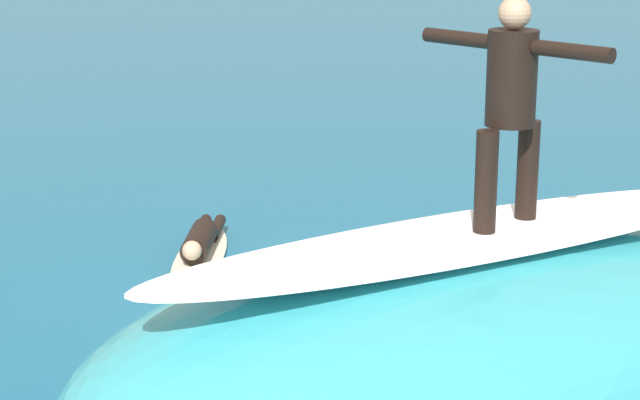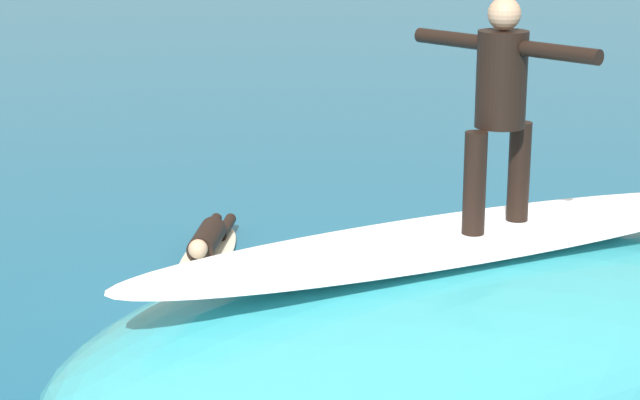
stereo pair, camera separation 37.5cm
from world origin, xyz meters
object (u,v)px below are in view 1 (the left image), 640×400
(surfer_riding, at_px, (511,96))
(surfer_paddling, at_px, (201,239))
(surfboard_riding, at_px, (505,231))
(surfboard_paddling, at_px, (200,257))

(surfer_riding, xyz_separation_m, surfer_paddling, (1.24, -4.88, -2.40))
(surfboard_riding, height_order, surfer_riding, surfer_riding)
(surfboard_riding, height_order, surfer_paddling, surfboard_riding)
(surfboard_paddling, bearing_deg, surfer_riding, 35.71)
(surfer_riding, distance_m, surfboard_paddling, 5.56)
(surfer_paddling, bearing_deg, surfboard_paddling, 0.00)
(surfboard_paddling, bearing_deg, surfer_paddling, -180.00)
(surfboard_riding, bearing_deg, surfboard_paddling, -101.55)
(surfboard_riding, bearing_deg, surfer_paddling, -102.43)
(surfboard_paddling, xyz_separation_m, surfer_paddling, (-0.05, -0.12, 0.18))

